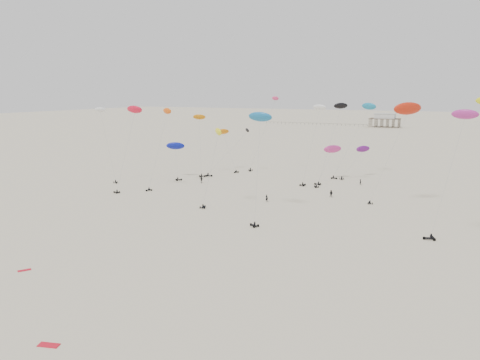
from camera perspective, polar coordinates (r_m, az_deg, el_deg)
The scene contains 26 objects.
ground_plane at distance 206.37m, azimuth 13.61°, elevation 3.34°, with size 900.00×900.00×0.00m, color beige.
pavilion_main at distance 354.87m, azimuth 17.23°, elevation 6.85°, with size 21.00×13.00×9.80m.
pier_fence at distance 366.40m, azimuth 9.09°, elevation 6.76°, with size 80.20×0.20×1.50m.
rig_0 at distance 152.50m, azimuth -1.73°, elevation 4.82°, with size 9.24×6.70×14.13m.
rig_1 at distance 104.63m, azimuth -3.14°, elevation 3.48°, with size 4.11×7.30×17.71m.
rig_2 at distance 132.69m, azimuth 11.47°, elevation 6.43°, with size 7.25×8.06×22.69m.
rig_3 at distance 129.47m, azimuth -9.39°, elevation 6.11°, with size 4.08×13.43×22.07m.
rig_4 at distance 145.24m, azimuth 14.30°, elevation 3.05°, with size 7.42×11.29×11.30m.
rig_5 at distance 145.64m, azimuth -4.90°, elevation 5.77°, with size 7.35×8.18×18.78m.
rig_7 at distance 138.15m, azimuth -16.13°, elevation 5.67°, with size 8.15×3.37×21.32m.
rig_8 at distance 139.38m, azimuth 11.07°, elevation 3.40°, with size 5.67×18.13×16.23m.
rig_10 at distance 125.76m, azimuth -12.99°, elevation 7.24°, with size 5.36×9.60×22.34m.
rig_11 at distance 146.47m, azimuth -1.48°, elevation 3.38°, with size 9.27×16.14×19.34m.
rig_12 at distance 86.82m, azimuth 24.67°, elevation 3.20°, with size 7.32×3.59×22.96m.
rig_14 at distance 149.29m, azimuth 14.93°, elevation 7.61°, with size 10.68×15.97×24.32m.
rig_16 at distance 141.22m, azimuth -7.84°, elevation 3.65°, with size 7.94×7.81×11.20m.
rig_17 at distance 98.05m, azimuth 2.38°, elevation 6.14°, with size 8.15×14.71×22.98m.
rig_18 at distance 131.48m, azimuth 9.13°, elevation 6.16°, with size 5.34×8.99×22.27m.
rig_19 at distance 152.37m, azimuth 2.75°, elevation 5.51°, with size 8.58×8.20×24.18m.
rig_20 at distance 110.24m, azimuth 19.54°, elevation 7.68°, with size 11.06×6.44×23.60m.
spectator_0 at distance 110.56m, azimuth 3.27°, elevation -2.65°, with size 0.73×0.50×2.00m, color black.
spectator_1 at distance 117.07m, azimuth 11.05°, elevation -2.08°, with size 1.04×0.60×2.13m, color black.
spectator_2 at distance 133.26m, azimuth -4.73°, elevation -0.35°, with size 1.30×0.70×2.20m, color black.
spectator_3 at distance 134.43m, azimuth 14.45°, elevation -0.56°, with size 0.70×0.48×1.92m, color black.
grounded_kite_a at distance 54.54m, azimuth -22.28°, elevation -18.16°, with size 2.20×0.90×0.08m, color red.
grounded_kite_b at distance 76.03m, azimuth -24.80°, elevation -9.98°, with size 1.80×0.70×0.07m, color red.
Camera 1 is at (42.39, -0.33, 25.68)m, focal length 35.00 mm.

